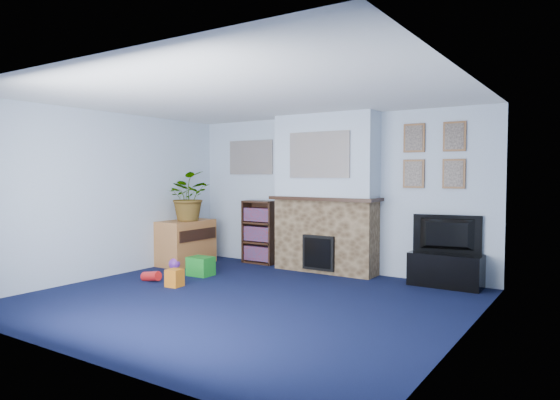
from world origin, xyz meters
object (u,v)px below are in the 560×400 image
Objects in this scene: television at (447,234)px; sideboard at (186,243)px; tv_stand at (446,270)px; bookshelf at (260,233)px.

television reaches higher than sideboard.
tv_stand is 4.11m from sideboard.
bookshelf is at bearing 178.58° from tv_stand.
bookshelf reaches higher than television.
sideboard is at bearing -170.51° from tv_stand.
television is 0.94× the size of sideboard.
bookshelf is (-3.08, 0.06, -0.19)m from television.
tv_stand is 1.06× the size of television.
television is at bearing 90.00° from tv_stand.
tv_stand is 0.47m from television.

